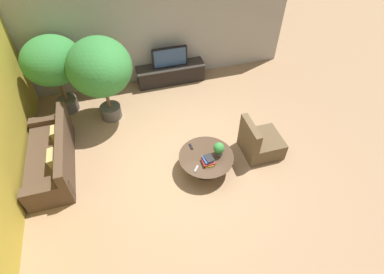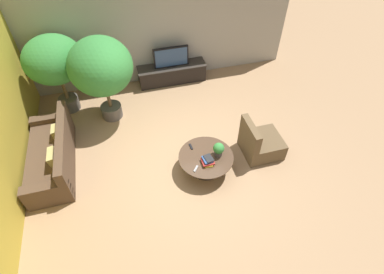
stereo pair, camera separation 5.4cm
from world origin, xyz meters
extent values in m
plane|color=#9E7A56|center=(0.00, 0.00, 0.00)|extent=(24.00, 24.00, 0.00)
cube|color=#A39E93|center=(0.00, 3.26, 1.50)|extent=(7.40, 0.12, 3.00)
cube|color=black|center=(0.36, 2.94, 0.25)|extent=(1.83, 0.48, 0.49)
cube|color=#2D2823|center=(0.36, 2.94, 0.48)|extent=(1.86, 0.50, 0.02)
cube|color=black|center=(0.36, 2.94, 0.77)|extent=(0.94, 0.08, 0.55)
cube|color=navy|center=(0.36, 2.90, 0.77)|extent=(0.86, 0.00, 0.49)
cube|color=black|center=(0.36, 2.94, 0.50)|extent=(0.28, 0.13, 0.02)
cylinder|color=black|center=(0.34, -0.30, 0.01)|extent=(0.61, 0.61, 0.02)
cylinder|color=black|center=(0.34, -0.30, 0.19)|extent=(0.10, 0.10, 0.38)
cylinder|color=#4C3828|center=(0.34, -0.30, 0.39)|extent=(1.11, 1.11, 0.02)
cube|color=#4C3828|center=(-2.72, 0.65, 0.21)|extent=(0.84, 2.12, 0.42)
cube|color=#4C3828|center=(-2.38, 0.65, 0.63)|extent=(0.16, 2.12, 0.42)
cube|color=#4C3828|center=(-2.72, 1.61, 0.27)|extent=(0.84, 0.20, 0.54)
cube|color=#4C3828|center=(-2.72, -0.31, 0.27)|extent=(0.84, 0.20, 0.54)
cube|color=tan|center=(-2.54, 1.03, 0.55)|extent=(0.15, 0.29, 0.27)
cube|color=tan|center=(-2.54, 0.27, 0.58)|extent=(0.18, 0.36, 0.34)
cube|color=brown|center=(1.65, -0.16, 0.20)|extent=(0.80, 0.76, 0.40)
cube|color=brown|center=(1.32, -0.16, 0.63)|extent=(0.14, 0.76, 0.46)
cylinder|color=#514C47|center=(-2.39, 2.47, 0.17)|extent=(0.47, 0.47, 0.34)
cylinder|color=brown|center=(-2.39, 2.47, 0.61)|extent=(0.08, 0.08, 0.54)
ellipsoid|color=#337F38|center=(-2.39, 2.47, 1.41)|extent=(1.32, 1.32, 1.06)
cylinder|color=#514C47|center=(-1.39, 1.90, 0.16)|extent=(0.49, 0.49, 0.32)
cylinder|color=brown|center=(-1.39, 1.90, 0.55)|extent=(0.08, 0.08, 0.46)
ellipsoid|color=#337F38|center=(-1.39, 1.90, 1.42)|extent=(1.39, 1.39, 1.28)
cylinder|color=#514C47|center=(0.58, -0.33, 0.44)|extent=(0.16, 0.16, 0.10)
sphere|color=#337F38|center=(0.58, -0.33, 0.59)|extent=(0.22, 0.22, 0.22)
cube|color=gold|center=(0.32, -0.48, 0.41)|extent=(0.19, 0.25, 0.03)
cube|color=#A32823|center=(0.31, -0.47, 0.45)|extent=(0.23, 0.23, 0.03)
cube|color=#2D4C84|center=(0.32, -0.45, 0.48)|extent=(0.20, 0.23, 0.04)
cube|color=#232326|center=(0.34, -0.46, 0.51)|extent=(0.18, 0.23, 0.02)
cube|color=black|center=(0.11, 0.02, 0.40)|extent=(0.05, 0.16, 0.02)
cube|color=gray|center=(0.05, -0.56, 0.40)|extent=(0.13, 0.15, 0.02)
camera|label=1|loc=(-1.02, -3.96, 4.98)|focal=28.00mm
camera|label=2|loc=(-0.96, -3.98, 4.98)|focal=28.00mm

